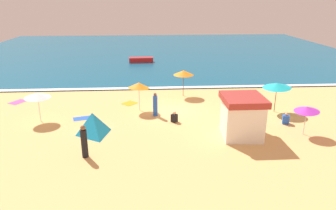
# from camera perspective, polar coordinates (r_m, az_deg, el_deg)

# --- Properties ---
(ground_plane) EXTENTS (60.00, 60.00, 0.00)m
(ground_plane) POSITION_cam_1_polar(r_m,az_deg,el_deg) (24.39, 0.89, -1.09)
(ground_plane) COLOR #E5B26B
(ocean_water) EXTENTS (60.00, 44.00, 0.10)m
(ocean_water) POSITION_cam_1_polar(r_m,az_deg,el_deg) (51.53, -1.60, 9.73)
(ocean_water) COLOR #0F567A
(ocean_water) RESTS_ON ground_plane
(wave_breaker_foam) EXTENTS (57.00, 0.70, 0.01)m
(wave_breaker_foam) POSITION_cam_1_polar(r_m,az_deg,el_deg) (30.34, -0.05, 3.19)
(wave_breaker_foam) COLOR white
(wave_breaker_foam) RESTS_ON ocean_water
(lifeguard_cabana) EXTENTS (2.49, 2.77, 2.63)m
(lifeguard_cabana) POSITION_cam_1_polar(r_m,az_deg,el_deg) (20.17, 13.29, -1.96)
(lifeguard_cabana) COLOR white
(lifeguard_cabana) RESTS_ON ground_plane
(beach_umbrella_0) EXTENTS (1.87, 1.88, 2.32)m
(beach_umbrella_0) POSITION_cam_1_polar(r_m,az_deg,el_deg) (27.64, 2.83, 5.86)
(beach_umbrella_0) COLOR #4C3823
(beach_umbrella_0) RESTS_ON ground_plane
(beach_umbrella_2) EXTENTS (2.36, 2.36, 2.28)m
(beach_umbrella_2) POSITION_cam_1_polar(r_m,az_deg,el_deg) (24.09, -5.31, 3.57)
(beach_umbrella_2) COLOR silver
(beach_umbrella_2) RESTS_ON ground_plane
(beach_umbrella_3) EXTENTS (2.54, 2.54, 2.16)m
(beach_umbrella_3) POSITION_cam_1_polar(r_m,az_deg,el_deg) (23.60, -22.61, 1.66)
(beach_umbrella_3) COLOR silver
(beach_umbrella_3) RESTS_ON ground_plane
(beach_umbrella_4) EXTENTS (2.88, 2.87, 2.36)m
(beach_umbrella_4) POSITION_cam_1_polar(r_m,az_deg,el_deg) (25.02, 19.17, 3.39)
(beach_umbrella_4) COLOR #4C3823
(beach_umbrella_4) RESTS_ON ground_plane
(beach_umbrella_5) EXTENTS (2.11, 2.11, 1.97)m
(beach_umbrella_5) POSITION_cam_1_polar(r_m,az_deg,el_deg) (21.55, 23.88, -0.66)
(beach_umbrella_5) COLOR silver
(beach_umbrella_5) RESTS_ON ground_plane
(beach_tent) EXTENTS (2.44, 2.81, 1.38)m
(beach_tent) POSITION_cam_1_polar(r_m,az_deg,el_deg) (20.88, -13.48, -3.17)
(beach_tent) COLOR #1999D8
(beach_tent) RESTS_ON ground_plane
(beachgoer_0) EXTENTS (0.44, 0.44, 1.88)m
(beachgoer_0) POSITION_cam_1_polar(r_m,az_deg,el_deg) (17.84, -14.96, -6.51)
(beachgoer_0) COLOR black
(beachgoer_0) RESTS_ON ground_plane
(beachgoer_1) EXTENTS (0.54, 0.54, 0.80)m
(beachgoer_1) POSITION_cam_1_polar(r_m,az_deg,el_deg) (23.38, 20.58, -2.40)
(beachgoer_1) COLOR blue
(beachgoer_1) RESTS_ON ground_plane
(beachgoer_4) EXTENTS (0.53, 0.53, 0.81)m
(beachgoer_4) POSITION_cam_1_polar(r_m,az_deg,el_deg) (22.20, 1.15, -2.21)
(beachgoer_4) COLOR black
(beachgoer_4) RESTS_ON ground_plane
(beachgoer_5) EXTENTS (0.44, 0.44, 1.78)m
(beachgoer_5) POSITION_cam_1_polar(r_m,az_deg,el_deg) (23.18, -2.33, -0.00)
(beachgoer_5) COLOR blue
(beachgoer_5) RESTS_ON ground_plane
(beach_towel_0) EXTENTS (1.67, 1.19, 0.01)m
(beach_towel_0) POSITION_cam_1_polar(r_m,az_deg,el_deg) (23.77, -15.03, -2.31)
(beach_towel_0) COLOR blue
(beach_towel_0) RESTS_ON ground_plane
(beach_towel_1) EXTENTS (1.50, 1.51, 0.01)m
(beach_towel_1) POSITION_cam_1_polar(r_m,az_deg,el_deg) (26.31, -6.99, 0.30)
(beach_towel_1) COLOR orange
(beach_towel_1) RESTS_ON ground_plane
(beach_towel_2) EXTENTS (1.46, 1.63, 0.01)m
(beach_towel_2) POSITION_cam_1_polar(r_m,az_deg,el_deg) (29.33, -25.56, 0.51)
(beach_towel_2) COLOR #D84CA5
(beach_towel_2) RESTS_ON ground_plane
(small_boat_0) EXTENTS (3.19, 1.09, 0.63)m
(small_boat_0) POSITION_cam_1_polar(r_m,az_deg,el_deg) (42.54, -4.89, 8.17)
(small_boat_0) COLOR red
(small_boat_0) RESTS_ON ocean_water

